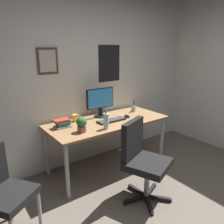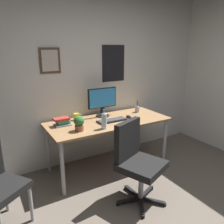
# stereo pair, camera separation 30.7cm
# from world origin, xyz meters

# --- Properties ---
(wall_back) EXTENTS (4.40, 0.10, 2.60)m
(wall_back) POSITION_xyz_m (-0.00, 2.15, 1.30)
(wall_back) COLOR silver
(wall_back) RESTS_ON ground_plane
(desk) EXTENTS (1.75, 0.77, 0.73)m
(desk) POSITION_xyz_m (0.11, 1.69, 0.66)
(desk) COLOR #936D47
(desk) RESTS_ON ground_plane
(office_chair) EXTENTS (0.60, 0.60, 0.95)m
(office_chair) POSITION_xyz_m (0.00, 0.87, 0.53)
(office_chair) COLOR black
(office_chair) RESTS_ON ground_plane
(side_chair) EXTENTS (0.58, 0.58, 0.88)m
(side_chair) POSITION_xyz_m (-1.42, 1.22, 0.50)
(side_chair) COLOR black
(side_chair) RESTS_ON ground_plane
(monitor) EXTENTS (0.46, 0.20, 0.43)m
(monitor) POSITION_xyz_m (0.13, 1.91, 0.97)
(monitor) COLOR black
(monitor) RESTS_ON desk
(keyboard) EXTENTS (0.43, 0.15, 0.03)m
(keyboard) POSITION_xyz_m (0.13, 1.63, 0.75)
(keyboard) COLOR black
(keyboard) RESTS_ON desk
(computer_mouse) EXTENTS (0.06, 0.11, 0.04)m
(computer_mouse) POSITION_xyz_m (0.43, 1.64, 0.75)
(computer_mouse) COLOR black
(computer_mouse) RESTS_ON desk
(water_bottle) EXTENTS (0.07, 0.07, 0.25)m
(water_bottle) POSITION_xyz_m (-0.11, 1.42, 0.84)
(water_bottle) COLOR silver
(water_bottle) RESTS_ON desk
(coffee_mug_near) EXTENTS (0.12, 0.09, 0.10)m
(coffee_mug_near) POSITION_xyz_m (-0.28, 1.94, 0.78)
(coffee_mug_near) COLOR yellow
(coffee_mug_near) RESTS_ON desk
(potted_plant) EXTENTS (0.13, 0.13, 0.19)m
(potted_plant) POSITION_xyz_m (-0.42, 1.51, 0.84)
(potted_plant) COLOR brown
(potted_plant) RESTS_ON desk
(pen_cup) EXTENTS (0.07, 0.07, 0.20)m
(pen_cup) POSITION_xyz_m (0.72, 1.82, 0.79)
(pen_cup) COLOR #9EA0A5
(pen_cup) RESTS_ON desk
(book_stack_left) EXTENTS (0.22, 0.14, 0.11)m
(book_stack_left) POSITION_xyz_m (-0.53, 1.81, 0.79)
(book_stack_left) COLOR gray
(book_stack_left) RESTS_ON desk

